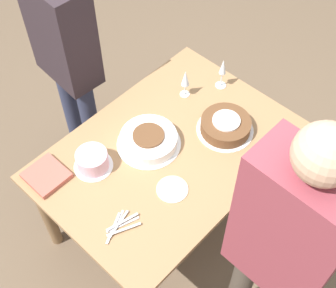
# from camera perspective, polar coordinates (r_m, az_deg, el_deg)

# --- Properties ---
(ground_plane) EXTENTS (12.00, 12.00, 0.00)m
(ground_plane) POSITION_cam_1_polar(r_m,az_deg,el_deg) (3.12, 0.00, -8.71)
(ground_plane) COLOR brown
(dining_table) EXTENTS (1.36, 0.95, 0.73)m
(dining_table) POSITION_cam_1_polar(r_m,az_deg,el_deg) (2.59, 0.00, -2.15)
(dining_table) COLOR #9E754C
(dining_table) RESTS_ON ground_plane
(cake_center_white) EXTENTS (0.35, 0.35, 0.08)m
(cake_center_white) POSITION_cam_1_polar(r_m,az_deg,el_deg) (2.50, -2.37, 0.51)
(cake_center_white) COLOR white
(cake_center_white) RESTS_ON dining_table
(cake_front_chocolate) EXTENTS (0.32, 0.32, 0.09)m
(cake_front_chocolate) POSITION_cam_1_polar(r_m,az_deg,el_deg) (2.57, 7.03, 2.24)
(cake_front_chocolate) COLOR white
(cake_front_chocolate) RESTS_ON dining_table
(cake_back_decorated) EXTENTS (0.20, 0.20, 0.11)m
(cake_back_decorated) POSITION_cam_1_polar(r_m,az_deg,el_deg) (2.43, -9.20, -2.01)
(cake_back_decorated) COLOR white
(cake_back_decorated) RESTS_ON dining_table
(wine_glass_near) EXTENTS (0.06, 0.06, 0.19)m
(wine_glass_near) POSITION_cam_1_polar(r_m,az_deg,el_deg) (2.67, 2.12, 7.89)
(wine_glass_near) COLOR silver
(wine_glass_near) RESTS_ON dining_table
(wine_glass_far) EXTENTS (0.07, 0.07, 0.21)m
(wine_glass_far) POSITION_cam_1_polar(r_m,az_deg,el_deg) (2.73, 6.68, 9.07)
(wine_glass_far) COLOR silver
(wine_glass_far) RESTS_ON dining_table
(dessert_plate_left) EXTENTS (0.16, 0.16, 0.01)m
(dessert_plate_left) POSITION_cam_1_polar(r_m,az_deg,el_deg) (2.36, 0.52, -5.55)
(dessert_plate_left) COLOR beige
(dessert_plate_left) RESTS_ON dining_table
(fork_pile) EXTENTS (0.21, 0.13, 0.02)m
(fork_pile) POSITION_cam_1_polar(r_m,az_deg,el_deg) (2.27, -5.95, -9.85)
(fork_pile) COLOR silver
(fork_pile) RESTS_ON dining_table
(napkin_stack) EXTENTS (0.19, 0.20, 0.03)m
(napkin_stack) POSITION_cam_1_polar(r_m,az_deg,el_deg) (2.47, -14.61, -3.73)
(napkin_stack) COLOR #B75B4C
(napkin_stack) RESTS_ON dining_table
(person_cutting) EXTENTS (0.23, 0.40, 1.77)m
(person_cutting) POSITION_cam_1_polar(r_m,az_deg,el_deg) (1.90, 13.90, -11.88)
(person_cutting) COLOR #4C4238
(person_cutting) RESTS_ON ground_plane
(person_watching) EXTENTS (0.25, 0.41, 1.57)m
(person_watching) POSITION_cam_1_polar(r_m,az_deg,el_deg) (2.79, -12.39, 11.13)
(person_watching) COLOR #2D334C
(person_watching) RESTS_ON ground_plane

